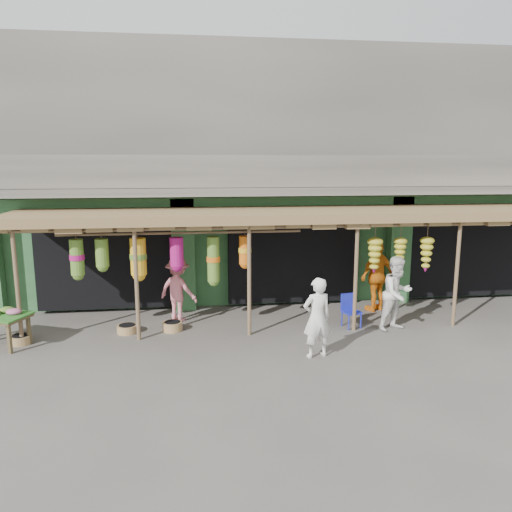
{
  "coord_description": "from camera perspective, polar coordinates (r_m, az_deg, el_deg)",
  "views": [
    {
      "loc": [
        -2.76,
        -11.12,
        3.94
      ],
      "look_at": [
        -1.19,
        1.0,
        1.62
      ],
      "focal_mm": 35.0,
      "sensor_mm": 36.0,
      "label": 1
    }
  ],
  "objects": [
    {
      "name": "ground",
      "position": [
        12.12,
        6.26,
        -8.31
      ],
      "size": [
        80.0,
        80.0,
        0.0
      ],
      "primitive_type": "plane",
      "color": "#514C47",
      "rests_on": "ground"
    },
    {
      "name": "person_vendor",
      "position": [
        13.66,
        13.67,
        -2.21
      ],
      "size": [
        1.21,
        0.92,
        1.91
      ],
      "primitive_type": "imported",
      "rotation": [
        0.0,
        0.0,
        3.61
      ],
      "color": "orange",
      "rests_on": "ground"
    },
    {
      "name": "person_front",
      "position": [
        10.24,
        6.98,
        -7.01
      ],
      "size": [
        0.68,
        0.52,
        1.66
      ],
      "primitive_type": "imported",
      "rotation": [
        0.0,
        0.0,
        3.35
      ],
      "color": "white",
      "rests_on": "ground"
    },
    {
      "name": "blue_chair",
      "position": [
        12.31,
        10.7,
        -5.91
      ],
      "size": [
        0.46,
        0.47,
        0.81
      ],
      "rotation": [
        0.0,
        0.0,
        0.22
      ],
      "color": "#1B23B2",
      "rests_on": "ground"
    },
    {
      "name": "person_right",
      "position": [
        12.23,
        15.84,
        -4.15
      ],
      "size": [
        1.05,
        0.95,
        1.77
      ],
      "primitive_type": "imported",
      "rotation": [
        0.0,
        0.0,
        0.39
      ],
      "color": "white",
      "rests_on": "ground"
    },
    {
      "name": "basket_left",
      "position": [
        12.25,
        -25.26,
        -8.63
      ],
      "size": [
        0.53,
        0.53,
        0.19
      ],
      "primitive_type": "cylinder",
      "rotation": [
        0.0,
        0.0,
        0.18
      ],
      "color": "brown",
      "rests_on": "ground"
    },
    {
      "name": "awning",
      "position": [
        12.28,
        4.94,
        4.33
      ],
      "size": [
        14.0,
        2.7,
        2.79
      ],
      "color": "brown",
      "rests_on": "ground"
    },
    {
      "name": "basket_right",
      "position": [
        12.08,
        -9.52,
        -7.92
      ],
      "size": [
        0.5,
        0.5,
        0.21
      ],
      "primitive_type": "cylinder",
      "rotation": [
        0.0,
        0.0,
        0.08
      ],
      "color": "olive",
      "rests_on": "ground"
    },
    {
      "name": "building",
      "position": [
        16.23,
        2.43,
        8.71
      ],
      "size": [
        16.4,
        6.8,
        7.0
      ],
      "color": "gray",
      "rests_on": "ground"
    },
    {
      "name": "person_shopper",
      "position": [
        12.61,
        -8.91,
        -3.79
      ],
      "size": [
        1.2,
        1.06,
        1.61
      ],
      "primitive_type": "imported",
      "rotation": [
        0.0,
        0.0,
        2.57
      ],
      "color": "pink",
      "rests_on": "ground"
    },
    {
      "name": "basket_mid",
      "position": [
        12.16,
        -14.5,
        -8.06
      ],
      "size": [
        0.61,
        0.61,
        0.18
      ],
      "primitive_type": "cylinder",
      "rotation": [
        0.0,
        0.0,
        -0.35
      ],
      "color": "olive",
      "rests_on": "ground"
    }
  ]
}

